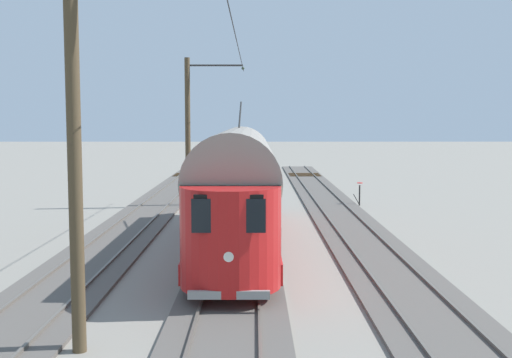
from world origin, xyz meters
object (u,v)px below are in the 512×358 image
catenary_pole_foreground (189,130)px  switch_stand (359,193)px  catenary_pole_mid_near (79,148)px  vintage_streetcar (238,186)px

catenary_pole_foreground → switch_stand: bearing=-177.0°
catenary_pole_foreground → switch_stand: 9.70m
catenary_pole_foreground → switch_stand: catenary_pole_foreground is taller
catenary_pole_mid_near → switch_stand: catenary_pole_mid_near is taller
catenary_pole_foreground → catenary_pole_mid_near: bearing=90.0°
switch_stand → catenary_pole_foreground: bearing=3.0°
catenary_pole_mid_near → switch_stand: size_ratio=6.34×
vintage_streetcar → switch_stand: (-6.25, -11.32, -1.56)m
vintage_streetcar → catenary_pole_mid_near: bearing=74.8°
switch_stand → catenary_pole_mid_near: bearing=67.3°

